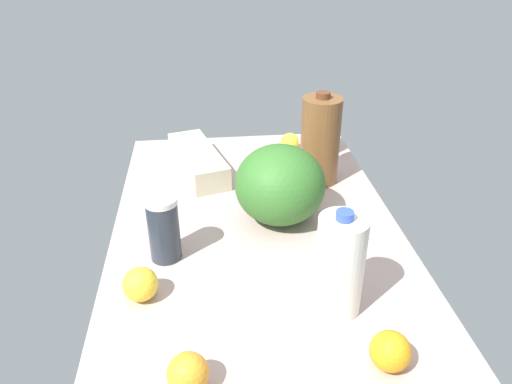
# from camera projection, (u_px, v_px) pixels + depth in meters

# --- Properties ---
(countertop) EXTENTS (1.20, 0.76, 0.03)m
(countertop) POSITION_uv_depth(u_px,v_px,m) (256.00, 229.00, 1.35)
(countertop) COLOR #B59993
(countertop) RESTS_ON ground
(chocolate_milk_jug) EXTENTS (0.12, 0.12, 0.28)m
(chocolate_milk_jug) POSITION_uv_depth(u_px,v_px,m) (320.00, 140.00, 1.50)
(chocolate_milk_jug) COLOR brown
(chocolate_milk_jug) RESTS_ON countertop
(milk_jug) EXTENTS (0.10, 0.10, 0.24)m
(milk_jug) POSITION_uv_depth(u_px,v_px,m) (340.00, 265.00, 1.01)
(milk_jug) COLOR white
(milk_jug) RESTS_ON countertop
(shaker_bottle) EXTENTS (0.08, 0.08, 0.17)m
(shaker_bottle) POSITION_uv_depth(u_px,v_px,m) (164.00, 228.00, 1.18)
(shaker_bottle) COLOR #27303B
(shaker_bottle) RESTS_ON countertop
(watermelon) EXTENTS (0.24, 0.24, 0.21)m
(watermelon) POSITION_uv_depth(u_px,v_px,m) (280.00, 185.00, 1.32)
(watermelon) COLOR #316827
(watermelon) RESTS_ON countertop
(egg_carton) EXTENTS (0.35, 0.20, 0.08)m
(egg_carton) POSITION_uv_depth(u_px,v_px,m) (198.00, 161.00, 1.60)
(egg_carton) COLOR beige
(egg_carton) RESTS_ON countertop
(tumbler_cup) EXTENTS (0.07, 0.07, 0.18)m
(tumbler_cup) POSITION_uv_depth(u_px,v_px,m) (327.00, 128.00, 1.70)
(tumbler_cup) COLOR silver
(tumbler_cup) RESTS_ON countertop
(orange_far_back) EXTENTS (0.07, 0.07, 0.07)m
(orange_far_back) POSITION_uv_depth(u_px,v_px,m) (188.00, 373.00, 0.87)
(orange_far_back) COLOR orange
(orange_far_back) RESTS_ON countertop
(lemon_by_jug) EXTENTS (0.06, 0.06, 0.06)m
(lemon_by_jug) POSITION_uv_depth(u_px,v_px,m) (290.00, 142.00, 1.75)
(lemon_by_jug) COLOR yellow
(lemon_by_jug) RESTS_ON countertop
(orange_near_front) EXTENTS (0.08, 0.08, 0.08)m
(orange_near_front) POSITION_uv_depth(u_px,v_px,m) (390.00, 351.00, 0.91)
(orange_near_front) COLOR orange
(orange_near_front) RESTS_ON countertop
(lemon_loose) EXTENTS (0.08, 0.08, 0.08)m
(lemon_loose) POSITION_uv_depth(u_px,v_px,m) (140.00, 284.00, 1.07)
(lemon_loose) COLOR yellow
(lemon_loose) RESTS_ON countertop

